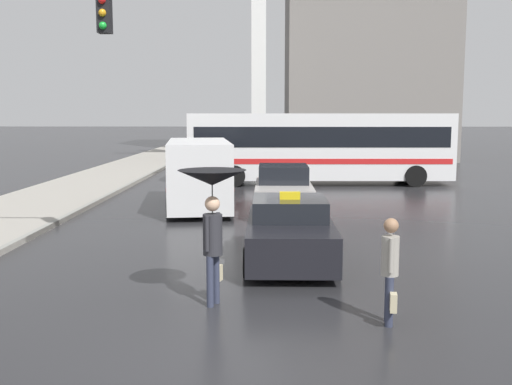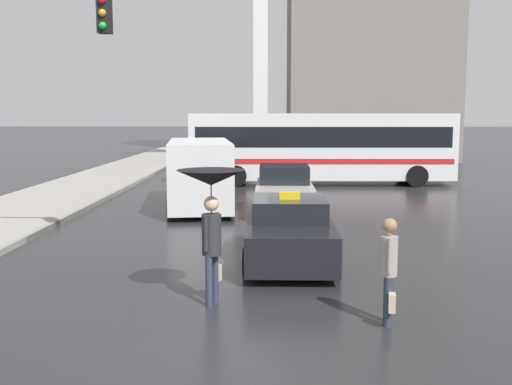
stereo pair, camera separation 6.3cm
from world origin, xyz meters
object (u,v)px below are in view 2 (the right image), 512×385
at_px(sedan_red, 284,191).
at_px(city_bus, 321,145).
at_px(pedestrian_with_umbrella, 211,195).
at_px(traffic_light, 16,70).
at_px(ambulance_van, 200,171).
at_px(taxi, 289,232).
at_px(pedestrian_man, 389,266).

bearing_deg(sedan_red, city_bus, -102.75).
xyz_separation_m(pedestrian_with_umbrella, traffic_light, (-4.49, 3.17, 2.28)).
bearing_deg(traffic_light, ambulance_van, 67.25).
height_order(taxi, pedestrian_with_umbrella, pedestrian_with_umbrella).
height_order(taxi, sedan_red, taxi).
relative_size(sedan_red, pedestrian_man, 2.52).
xyz_separation_m(taxi, city_bus, (1.89, 14.84, 1.15)).
xyz_separation_m(sedan_red, pedestrian_with_umbrella, (-1.43, -9.62, 1.16)).
bearing_deg(sedan_red, pedestrian_man, 97.33).
bearing_deg(pedestrian_man, ambulance_van, -151.51).
height_order(ambulance_van, pedestrian_with_umbrella, ambulance_van).
relative_size(city_bus, pedestrian_with_umbrella, 5.21).
xyz_separation_m(sedan_red, pedestrian_man, (1.35, -10.52, 0.22)).
distance_m(taxi, ambulance_van, 7.98).
height_order(taxi, ambulance_van, ambulance_van).
distance_m(taxi, sedan_red, 6.61).
relative_size(ambulance_van, pedestrian_with_umbrella, 2.51).
bearing_deg(taxi, city_bus, -97.27).
bearing_deg(taxi, pedestrian_with_umbrella, 65.15).
relative_size(pedestrian_with_umbrella, traffic_light, 0.38).
height_order(sedan_red, pedestrian_with_umbrella, pedestrian_with_umbrella).
height_order(city_bus, pedestrian_with_umbrella, city_bus).
xyz_separation_m(taxi, ambulance_van, (-2.83, 7.44, 0.63)).
height_order(pedestrian_with_umbrella, traffic_light, traffic_light).
bearing_deg(city_bus, sedan_red, -13.76).
relative_size(city_bus, pedestrian_man, 7.23).
distance_m(ambulance_van, pedestrian_with_umbrella, 10.56).
distance_m(taxi, pedestrian_with_umbrella, 3.53).
relative_size(sedan_red, pedestrian_with_umbrella, 1.81).
relative_size(sedan_red, city_bus, 0.35).
distance_m(taxi, pedestrian_man, 4.15).
height_order(taxi, traffic_light, traffic_light).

